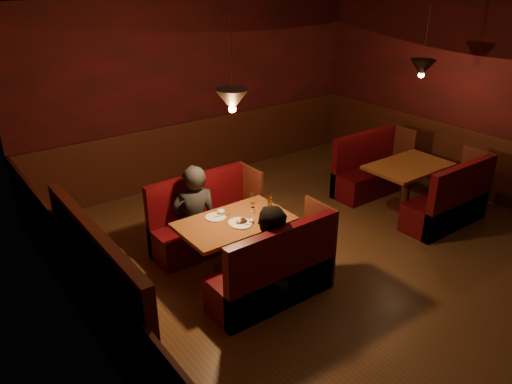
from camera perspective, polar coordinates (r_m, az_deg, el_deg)
room at (r=5.54m, az=9.85°, el=0.29°), size 6.02×7.02×2.92m
main_table at (r=5.68m, az=-2.35°, el=-4.63°), size 1.27×0.77×0.89m
main_bench_far at (r=6.33m, az=-5.87°, el=-3.77°), size 1.39×0.50×0.95m
main_bench_near at (r=5.31m, az=2.28°, el=-9.71°), size 1.39×0.50×0.95m
second_table at (r=7.56m, az=16.92°, el=1.76°), size 1.20×0.77×0.68m
second_bench_far at (r=8.06m, az=12.86°, el=2.11°), size 1.33×0.50×0.95m
second_bench_near at (r=7.30m, az=21.29°, el=-1.44°), size 1.33×0.50×0.95m
diner_a at (r=5.96m, az=-7.11°, el=-0.71°), size 0.65×0.54×1.53m
diner_b at (r=5.10m, az=2.21°, el=-5.62°), size 0.80×0.67×1.46m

